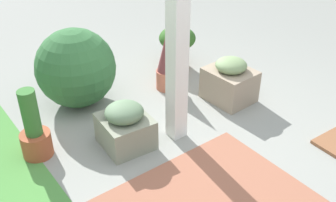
% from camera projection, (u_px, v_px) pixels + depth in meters
% --- Properties ---
extents(ground_plane, '(12.00, 12.00, 0.00)m').
position_uv_depth(ground_plane, '(194.00, 160.00, 3.24)').
color(ground_plane, gray).
extents(porch_pillar, '(0.14, 0.14, 2.24)m').
position_uv_depth(porch_pillar, '(178.00, 13.00, 2.95)').
color(porch_pillar, white).
rests_on(porch_pillar, ground).
extents(stone_planter_nearest, '(0.48, 0.41, 0.45)m').
position_uv_depth(stone_planter_nearest, '(230.00, 81.00, 3.95)').
color(stone_planter_nearest, gray).
rests_on(stone_planter_nearest, ground).
extents(stone_planter_mid, '(0.45, 0.43, 0.40)m').
position_uv_depth(stone_planter_mid, '(125.00, 126.00, 3.32)').
color(stone_planter_mid, gray).
rests_on(stone_planter_mid, ground).
extents(round_shrub, '(0.77, 0.77, 0.77)m').
position_uv_depth(round_shrub, '(76.00, 68.00, 3.80)').
color(round_shrub, '#316636').
rests_on(round_shrub, ground).
extents(terracotta_pot_broad, '(0.42, 0.42, 0.48)m').
position_uv_depth(terracotta_pot_broad, '(177.00, 44.00, 4.53)').
color(terracotta_pot_broad, '#A65B31').
rests_on(terracotta_pot_broad, ground).
extents(terracotta_pot_tall, '(0.25, 0.25, 0.61)m').
position_uv_depth(terracotta_pot_tall, '(35.00, 133.00, 3.19)').
color(terracotta_pot_tall, '#A34C2E').
rests_on(terracotta_pot_tall, ground).
extents(terracotta_pot_spiky, '(0.22, 0.22, 0.64)m').
position_uv_depth(terracotta_pot_spiky, '(167.00, 62.00, 4.09)').
color(terracotta_pot_spiky, '#C4674E').
rests_on(terracotta_pot_spiky, ground).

